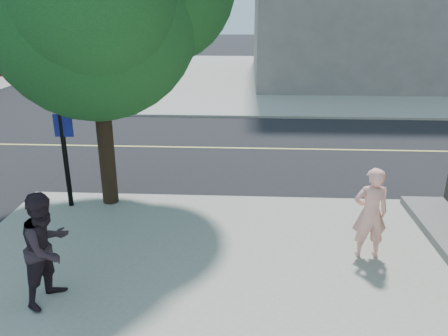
{
  "coord_description": "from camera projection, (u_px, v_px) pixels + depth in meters",
  "views": [
    {
      "loc": [
        4.56,
        -10.67,
        4.76
      ],
      "look_at": [
        4.05,
        -1.14,
        1.3
      ],
      "focal_mm": 36.08,
      "sensor_mm": 36.0,
      "label": 1
    }
  ],
  "objects": [
    {
      "name": "man_on_phone",
      "position": [
        370.0,
        213.0,
        8.56
      ],
      "size": [
        0.69,
        0.47,
        1.83
      ],
      "primitive_type": "imported",
      "rotation": [
        0.0,
        0.0,
        3.19
      ],
      "color": "#FCAD9E",
      "rests_on": "sidewalk_se"
    },
    {
      "name": "road_ew",
      "position": [
        120.0,
        146.0,
        16.1
      ],
      "size": [
        140.0,
        9.0,
        0.01
      ],
      "primitive_type": "cube",
      "color": "black",
      "rests_on": "ground"
    },
    {
      "name": "ground",
      "position": [
        73.0,
        197.0,
        11.87
      ],
      "size": [
        140.0,
        140.0,
        0.0
      ],
      "primitive_type": "plane",
      "color": "black",
      "rests_on": "ground"
    },
    {
      "name": "sidewalk_ne",
      "position": [
        376.0,
        77.0,
        31.36
      ],
      "size": [
        29.0,
        25.0,
        0.12
      ],
      "primitive_type": "cube",
      "color": "gray",
      "rests_on": "ground"
    },
    {
      "name": "pedestrian",
      "position": [
        47.0,
        248.0,
        7.26
      ],
      "size": [
        0.99,
        1.12,
        1.91
      ],
      "primitive_type": "imported",
      "rotation": [
        0.0,
        0.0,
        1.24
      ],
      "color": "black",
      "rests_on": "sidewalk_se"
    }
  ]
}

